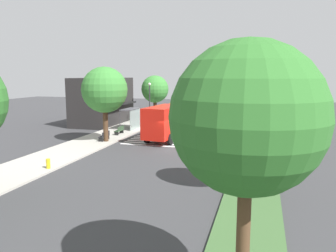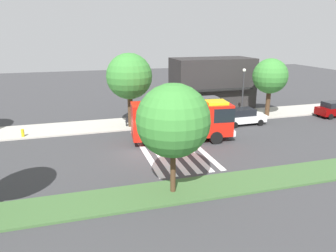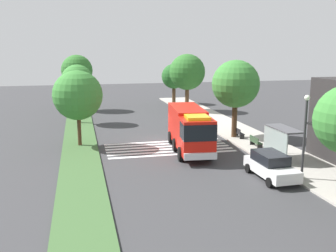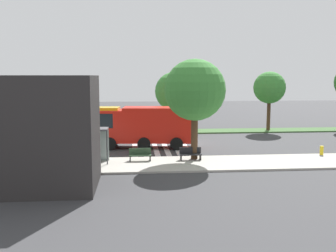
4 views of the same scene
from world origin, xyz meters
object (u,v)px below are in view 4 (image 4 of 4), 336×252
at_px(bus_stop_shelter, 84,138).
at_px(median_tree_center, 174,91).
at_px(parked_car_west, 43,146).
at_px(street_lamp, 23,116).
at_px(median_tree_west, 269,88).
at_px(fire_truck, 141,125).
at_px(bench_near_shelter, 140,155).
at_px(fire_hydrant, 322,150).
at_px(bench_west_of_shelter, 190,154).
at_px(sidewalk_tree_center, 195,90).

distance_m(bus_stop_shelter, median_tree_center, 17.09).
bearing_deg(median_tree_center, parked_car_west, 46.90).
height_order(street_lamp, median_tree_west, median_tree_west).
height_order(fire_truck, median_tree_center, median_tree_center).
xyz_separation_m(fire_truck, bench_near_shelter, (0.18, 5.88, -1.43)).
bearing_deg(bench_near_shelter, bus_stop_shelter, -0.39).
distance_m(fire_truck, median_tree_west, 17.46).
relative_size(bench_near_shelter, median_tree_west, 0.24).
height_order(parked_car_west, fire_hydrant, parked_car_west).
relative_size(fire_truck, bench_near_shelter, 5.74).
xyz_separation_m(parked_car_west, bench_west_of_shelter, (-11.17, 2.51, -0.29)).
bearing_deg(median_tree_west, bus_stop_shelter, 38.16).
bearing_deg(bus_stop_shelter, fire_truck, -125.51).
bearing_deg(parked_car_west, fire_truck, -157.27).
height_order(bench_west_of_shelter, sidewalk_tree_center, sidewalk_tree_center).
height_order(bus_stop_shelter, street_lamp, street_lamp).
height_order(parked_car_west, median_tree_center, median_tree_center).
height_order(bus_stop_shelter, fire_hydrant, bus_stop_shelter).
distance_m(bench_near_shelter, fire_hydrant, 14.17).
bearing_deg(street_lamp, median_tree_west, -148.62).
bearing_deg(bench_west_of_shelter, bench_near_shelter, 0.00).
bearing_deg(parked_car_west, median_tree_center, -134.13).
bearing_deg(bench_near_shelter, fire_hydrant, -176.72).
height_order(median_tree_west, fire_hydrant, median_tree_west).
bearing_deg(bus_stop_shelter, bench_west_of_shelter, 179.80).
relative_size(sidewalk_tree_center, median_tree_west, 1.11).
xyz_separation_m(median_tree_center, fire_hydrant, (-10.08, 14.04, -4.06)).
bearing_deg(street_lamp, fire_truck, -148.65).
bearing_deg(street_lamp, sidewalk_tree_center, 178.14).
bearing_deg(bench_west_of_shelter, bus_stop_shelter, -0.20).
height_order(fire_truck, street_lamp, street_lamp).
height_order(parked_car_west, sidewalk_tree_center, sidewalk_tree_center).
bearing_deg(fire_hydrant, median_tree_west, -92.96).
bearing_deg(bench_near_shelter, median_tree_west, -135.03).
distance_m(fire_truck, median_tree_center, 10.10).
xyz_separation_m(street_lamp, median_tree_west, (-23.19, -14.14, 1.49)).
bearing_deg(fire_truck, fire_hydrant, 165.78).
xyz_separation_m(median_tree_west, median_tree_center, (10.80, -0.00, -0.37)).
xyz_separation_m(parked_car_west, sidewalk_tree_center, (-11.50, 2.20, 4.33)).
distance_m(bench_west_of_shelter, median_tree_west, 19.09).
distance_m(median_tree_west, fire_hydrant, 14.74).
xyz_separation_m(bench_west_of_shelter, fire_hydrant, (-10.45, -0.81, -0.10)).
bearing_deg(median_tree_center, fire_hydrant, 125.66).
bearing_deg(fire_hydrant, bench_west_of_shelter, 4.43).
distance_m(sidewalk_tree_center, median_tree_west, 18.15).
bearing_deg(sidewalk_tree_center, median_tree_west, -126.72).
bearing_deg(median_tree_west, median_tree_center, -0.00).
height_order(parked_car_west, bus_stop_shelter, bus_stop_shelter).
bearing_deg(parked_car_west, sidewalk_tree_center, 168.13).
xyz_separation_m(bench_near_shelter, median_tree_center, (-4.07, -14.85, 3.96)).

